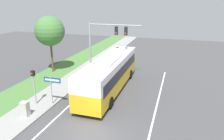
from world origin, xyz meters
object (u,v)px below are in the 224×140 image
Objects in this scene: utility_cabinet at (25,109)px; pedestrian_signal at (34,82)px; bus at (110,72)px; signal_gantry at (105,38)px; street_sign at (52,85)px.

pedestrian_signal is at bearing 103.47° from utility_cabinet.
signal_gantry is at bearing 115.18° from bus.
signal_gantry reaches higher than street_sign.
street_sign is (1.42, 0.45, -0.24)m from pedestrian_signal.
bus is 8.51m from utility_cabinet.
street_sign is (-1.76, -8.65, -2.60)m from signal_gantry.
pedestrian_signal is at bearing -162.25° from street_sign.
signal_gantry is 9.92m from pedestrian_signal.
bus is 1.95× the size of signal_gantry.
pedestrian_signal is 2.68× the size of utility_cabinet.
bus reaches higher than utility_cabinet.
street_sign is (-3.64, -4.64, -0.01)m from bus.
bus reaches higher than pedestrian_signal.
signal_gantry is at bearing 78.52° from street_sign.
bus is 7.18m from pedestrian_signal.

